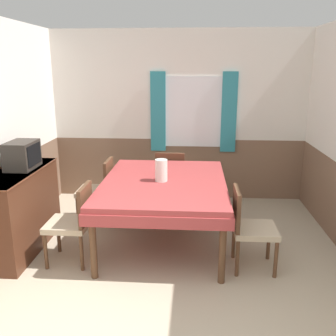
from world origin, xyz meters
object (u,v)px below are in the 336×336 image
Objects in this scene: chair_right_near at (249,225)px; chair_head_window at (170,176)px; dining_table at (164,188)px; sideboard at (20,210)px; chair_left_near at (74,220)px; vase at (161,170)px; tv at (22,155)px; chair_left_far at (99,188)px.

chair_right_near and chair_head_window have the same top height.
sideboard reaches higher than dining_table.
chair_left_near is 1.94m from chair_head_window.
vase is at bearing -139.63° from dining_table.
sideboard is (-2.54, 0.23, 0.00)m from chair_right_near.
chair_right_near is at bearing -30.83° from dining_table.
tv reaches higher than sideboard.
vase is at bearing -59.53° from chair_left_near.
sideboard is 5.10× the size of vase.
tv is at bearing -139.85° from chair_head_window.
chair_head_window is at bearing -56.61° from chair_left_far.
chair_left_far is at bearing 47.66° from tv.
dining_table is 1.66m from sideboard.
chair_left_far reaches higher than dining_table.
chair_left_far is 2.07× the size of tv.
sideboard is 1.67m from vase.
chair_left_near is at bearing -28.70° from tv.
tv is (-0.67, 0.37, 0.62)m from chair_left_near.
chair_left_far and chair_right_near have the same top height.
chair_right_near is 2.61m from tv.
chair_left_far is 0.66× the size of sideboard.
chair_left_near is 2.07× the size of tv.
chair_left_far and chair_head_window have the same top height.
chair_right_near is 0.66× the size of sideboard.
dining_table is 2.23× the size of chair_left_far.
chair_left_far is at bearing 147.14° from vase.
chair_left_far is at bearing -146.61° from chair_head_window.
sideboard is 3.12× the size of tv.
chair_left_near is 3.38× the size of vase.
tv is at bearing -98.29° from chair_right_near.
dining_table is at bearing -90.00° from chair_head_window.
chair_head_window is 1.26m from vase.
chair_right_near is 1.00× the size of chair_head_window.
chair_left_near is (0.00, -1.10, 0.00)m from chair_left_far.
chair_right_near reaches higher than dining_table.
sideboard is at bearing -95.14° from chair_right_near.
chair_head_window is (0.92, 1.71, 0.00)m from chair_left_near.
sideboard is (-1.62, -1.48, 0.00)m from chair_head_window.
tv is (-1.59, -0.18, 0.42)m from dining_table.
chair_head_window is at bearing 88.54° from vase.
dining_table is 0.23m from vase.
chair_right_near is at bearing -90.00° from chair_left_near.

